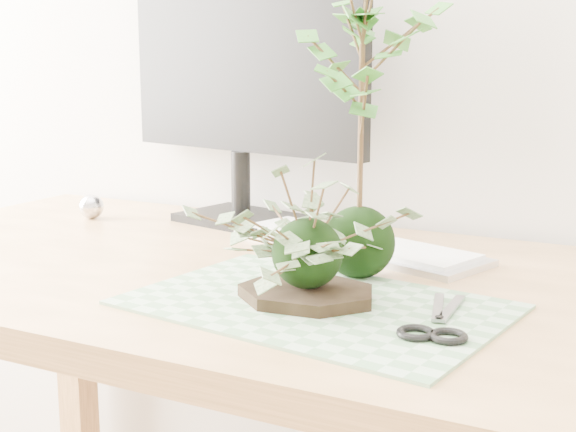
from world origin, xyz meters
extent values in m
cube|color=tan|center=(0.02, 1.23, 0.72)|extent=(1.60, 0.70, 0.04)
cube|color=tan|center=(-0.72, 1.52, 0.35)|extent=(0.06, 0.06, 0.70)
cube|color=#5E8F5F|center=(0.05, 1.11, 0.74)|extent=(0.47, 0.35, 0.00)
cylinder|color=black|center=(0.04, 1.12, 0.75)|extent=(0.19, 0.19, 0.01)
sphere|color=black|center=(0.04, 1.12, 0.80)|extent=(0.09, 0.09, 0.09)
sphere|color=black|center=(0.05, 1.25, 0.79)|extent=(0.10, 0.10, 0.10)
cylinder|color=#442F19|center=(0.05, 1.25, 0.93)|extent=(0.01, 0.01, 0.24)
cube|color=silver|center=(-0.02, 1.40, 0.74)|extent=(0.45, 0.25, 0.01)
cube|color=white|center=(-0.02, 1.40, 0.75)|extent=(0.41, 0.22, 0.01)
cube|color=black|center=(-0.28, 1.50, 0.75)|extent=(0.24, 0.19, 0.01)
cylinder|color=black|center=(-0.28, 1.50, 0.81)|extent=(0.03, 0.03, 0.11)
cube|color=black|center=(-0.28, 1.51, 1.04)|extent=(0.52, 0.14, 0.33)
sphere|color=silver|center=(-0.54, 1.40, 0.76)|extent=(0.05, 0.05, 0.05)
cube|color=gray|center=(0.20, 1.15, 0.75)|extent=(0.04, 0.10, 0.00)
cube|color=gray|center=(0.22, 1.15, 0.75)|extent=(0.02, 0.10, 0.00)
torus|color=black|center=(0.19, 1.05, 0.75)|extent=(0.05, 0.05, 0.01)
torus|color=black|center=(0.22, 1.05, 0.75)|extent=(0.05, 0.05, 0.01)
camera|label=1|loc=(0.45, 0.28, 1.03)|focal=50.00mm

